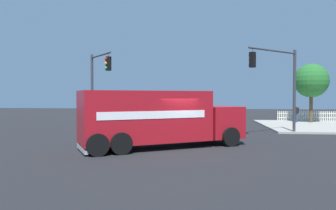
{
  "coord_description": "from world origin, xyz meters",
  "views": [
    {
      "loc": [
        -1.46,
        16.12,
        2.62
      ],
      "look_at": [
        0.36,
        -0.59,
        2.15
      ],
      "focal_mm": 34.19,
      "sensor_mm": 36.0,
      "label": 1
    }
  ],
  "objects_px": {
    "delivery_truck": "(158,118)",
    "pedestrian_near_corner": "(296,113)",
    "traffic_light_primary": "(280,76)",
    "shade_tree_near": "(311,81)",
    "traffic_light_secondary": "(97,80)"
  },
  "relations": [
    {
      "from": "traffic_light_primary",
      "to": "shade_tree_near",
      "type": "distance_m",
      "value": 10.59
    },
    {
      "from": "traffic_light_secondary",
      "to": "shade_tree_near",
      "type": "xyz_separation_m",
      "value": [
        -17.9,
        -8.56,
        0.27
      ]
    },
    {
      "from": "traffic_light_primary",
      "to": "pedestrian_near_corner",
      "type": "height_order",
      "value": "traffic_light_primary"
    },
    {
      "from": "traffic_light_primary",
      "to": "shade_tree_near",
      "type": "relative_size",
      "value": 1.03
    },
    {
      "from": "pedestrian_near_corner",
      "to": "traffic_light_secondary",
      "type": "bearing_deg",
      "value": 27.32
    },
    {
      "from": "delivery_truck",
      "to": "pedestrian_near_corner",
      "type": "relative_size",
      "value": 5.32
    },
    {
      "from": "traffic_light_primary",
      "to": "pedestrian_near_corner",
      "type": "bearing_deg",
      "value": -111.4
    },
    {
      "from": "pedestrian_near_corner",
      "to": "delivery_truck",
      "type": "bearing_deg",
      "value": 54.12
    },
    {
      "from": "shade_tree_near",
      "to": "traffic_light_secondary",
      "type": "bearing_deg",
      "value": 25.57
    },
    {
      "from": "delivery_truck",
      "to": "shade_tree_near",
      "type": "bearing_deg",
      "value": -129.05
    },
    {
      "from": "shade_tree_near",
      "to": "traffic_light_primary",
      "type": "bearing_deg",
      "value": 61.77
    },
    {
      "from": "delivery_truck",
      "to": "pedestrian_near_corner",
      "type": "distance_m",
      "value": 18.86
    },
    {
      "from": "delivery_truck",
      "to": "pedestrian_near_corner",
      "type": "bearing_deg",
      "value": -125.88
    },
    {
      "from": "delivery_truck",
      "to": "traffic_light_primary",
      "type": "bearing_deg",
      "value": -141.13
    },
    {
      "from": "traffic_light_primary",
      "to": "shade_tree_near",
      "type": "xyz_separation_m",
      "value": [
        -5.01,
        -9.33,
        0.13
      ]
    }
  ]
}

